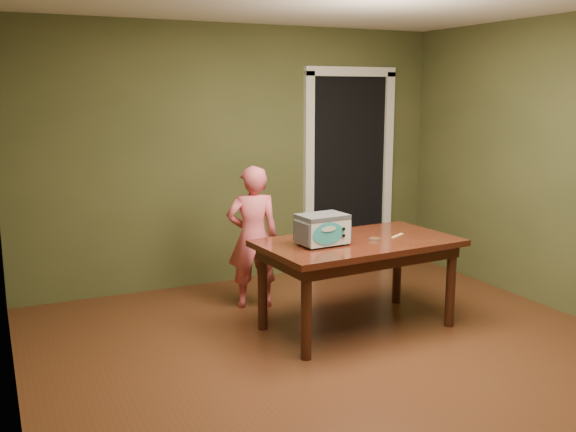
% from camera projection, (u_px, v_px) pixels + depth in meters
% --- Properties ---
extents(floor, '(5.00, 5.00, 0.00)m').
position_uv_depth(floor, '(366.00, 370.00, 4.53)').
color(floor, '#4F2B16').
rests_on(floor, ground).
extents(room_shell, '(4.52, 5.02, 2.61)m').
position_uv_depth(room_shell, '(372.00, 127.00, 4.21)').
color(room_shell, '#4C4F2A').
rests_on(room_shell, ground).
extents(doorway, '(1.10, 0.66, 2.25)m').
position_uv_depth(doorway, '(335.00, 170.00, 7.34)').
color(doorway, black).
rests_on(doorway, ground).
extents(dining_table, '(1.66, 1.01, 0.75)m').
position_uv_depth(dining_table, '(358.00, 252.00, 5.24)').
color(dining_table, '#3D150E').
rests_on(dining_table, floor).
extents(toy_oven, '(0.42, 0.30, 0.24)m').
position_uv_depth(toy_oven, '(322.00, 228.00, 5.03)').
color(toy_oven, '#4C4F54').
rests_on(toy_oven, dining_table).
extents(baking_pan, '(0.10, 0.10, 0.02)m').
position_uv_depth(baking_pan, '(375.00, 239.00, 5.19)').
color(baking_pan, silver).
rests_on(baking_pan, dining_table).
extents(spatula, '(0.17, 0.11, 0.01)m').
position_uv_depth(spatula, '(398.00, 236.00, 5.36)').
color(spatula, '#F9CB6C').
rests_on(spatula, dining_table).
extents(child, '(0.53, 0.41, 1.30)m').
position_uv_depth(child, '(253.00, 237.00, 5.78)').
color(child, '#E25D67').
rests_on(child, floor).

